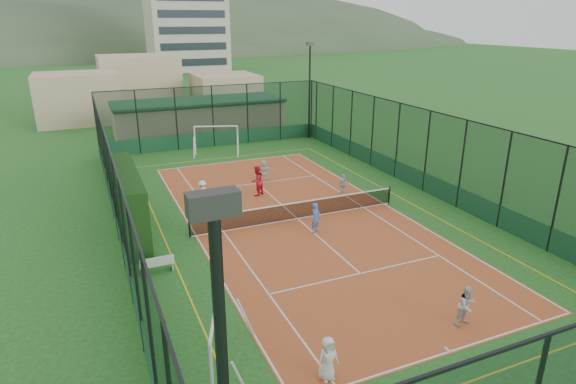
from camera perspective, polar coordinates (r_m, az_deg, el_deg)
name	(u,v)px	position (r m, az deg, el deg)	size (l,w,h in m)	color
ground	(298,219)	(25.75, 1.15, -3.20)	(300.00, 300.00, 0.00)	#20521C
court_slab	(298,219)	(25.75, 1.15, -3.19)	(11.17, 23.97, 0.01)	#A74925
tennis_net	(298,210)	(25.55, 1.15, -2.10)	(11.67, 0.12, 1.06)	black
perimeter_fence	(298,174)	(24.88, 1.19, 2.11)	(18.12, 34.12, 5.00)	black
floodlight_ne	(309,91)	(42.80, 2.56, 11.82)	(0.60, 0.26, 8.25)	black
clubhouse	(199,117)	(45.47, -10.46, 8.73)	(15.20, 7.20, 3.15)	tan
distant_hills	(107,52)	(172.15, -20.67, 15.26)	(200.00, 60.00, 24.00)	#384C33
hedge_left	(129,202)	(24.96, -18.32, -1.09)	(1.09, 7.25, 3.17)	black
white_bench	(157,264)	(21.11, -15.28, -8.20)	(1.42, 0.39, 0.80)	white
futsal_goal_near	(217,340)	(15.21, -8.46, -16.94)	(0.92, 3.16, 2.04)	white
futsal_goal_far	(216,140)	(38.30, -8.48, 6.08)	(3.45, 1.00, 2.22)	white
child_near_left	(328,359)	(14.91, 4.74, -19.09)	(0.69, 0.45, 1.41)	white
child_near_mid	(316,218)	(23.91, 3.32, -3.06)	(0.57, 0.37, 1.55)	#4674C7
child_near_right	(467,306)	(18.11, 20.44, -12.53)	(0.72, 0.56, 1.49)	silver
child_far_left	(202,192)	(28.09, -10.10, 0.00)	(0.88, 0.51, 1.36)	white
child_far_right	(343,184)	(29.36, 6.55, 0.97)	(0.75, 0.31, 1.27)	silver
child_far_back	(264,171)	(31.55, -2.88, 2.54)	(1.29, 0.41, 1.40)	silver
coach	(257,181)	(28.89, -3.70, 1.34)	(0.89, 0.70, 1.84)	red
tennis_balls	(278,211)	(26.71, -1.21, -2.23)	(6.54, 1.22, 0.07)	#CCE033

